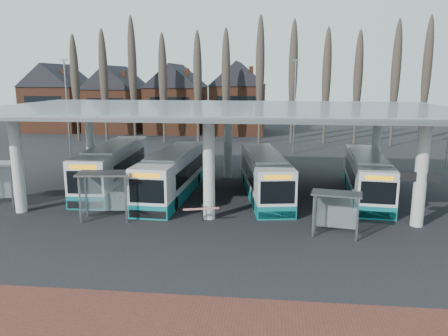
# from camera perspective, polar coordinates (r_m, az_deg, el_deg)

# --- Properties ---
(ground) EXTENTS (140.00, 140.00, 0.00)m
(ground) POSITION_cam_1_polar(r_m,az_deg,el_deg) (24.19, -2.79, -8.44)
(ground) COLOR black
(ground) RESTS_ON ground
(station_canopy) EXTENTS (32.00, 16.00, 6.34)m
(station_canopy) POSITION_cam_1_polar(r_m,az_deg,el_deg) (30.73, -0.52, 6.82)
(station_canopy) COLOR silver
(station_canopy) RESTS_ON ground
(poplar_row) EXTENTS (45.10, 1.10, 14.50)m
(poplar_row) POSITION_cam_1_polar(r_m,az_deg,el_deg) (55.51, 2.63, 12.26)
(poplar_row) COLOR #473D33
(poplar_row) RESTS_ON ground
(townhouse_row) EXTENTS (36.80, 10.30, 12.25)m
(townhouse_row) POSITION_cam_1_polar(r_m,az_deg,el_deg) (69.21, -10.08, 9.66)
(townhouse_row) COLOR brown
(townhouse_row) RESTS_ON ground
(lamp_post_a) EXTENTS (0.80, 0.16, 10.17)m
(lamp_post_a) POSITION_cam_1_polar(r_m,az_deg,el_deg) (49.49, -19.80, 7.64)
(lamp_post_a) COLOR slate
(lamp_post_a) RESTS_ON ground
(lamp_post_b) EXTENTS (0.80, 0.16, 10.17)m
(lamp_post_b) POSITION_cam_1_polar(r_m,az_deg,el_deg) (48.54, 9.20, 8.11)
(lamp_post_b) COLOR slate
(lamp_post_b) RESTS_ON ground
(bus_0) EXTENTS (3.17, 12.00, 3.30)m
(bus_0) POSITION_cam_1_polar(r_m,az_deg,el_deg) (34.53, -14.26, 0.08)
(bus_0) COLOR silver
(bus_0) RESTS_ON ground
(bus_1) EXTENTS (2.93, 11.54, 3.18)m
(bus_1) POSITION_cam_1_polar(r_m,az_deg,el_deg) (31.54, -6.69, -0.83)
(bus_1) COLOR silver
(bus_1) RESTS_ON ground
(bus_2) EXTENTS (4.11, 11.31, 3.08)m
(bus_2) POSITION_cam_1_polar(r_m,az_deg,el_deg) (31.29, 5.28, -0.99)
(bus_2) COLOR silver
(bus_2) RESTS_ON ground
(bus_3) EXTENTS (3.20, 11.00, 3.01)m
(bus_3) POSITION_cam_1_polar(r_m,az_deg,el_deg) (32.61, 18.13, -1.07)
(bus_3) COLOR silver
(bus_3) RESTS_ON ground
(shelter_1) EXTENTS (3.26, 1.92, 2.87)m
(shelter_1) POSITION_cam_1_polar(r_m,az_deg,el_deg) (26.84, -15.22, -2.13)
(shelter_1) COLOR gray
(shelter_1) RESTS_ON ground
(shelter_2) EXTENTS (2.77, 1.73, 2.40)m
(shelter_2) POSITION_cam_1_polar(r_m,az_deg,el_deg) (24.03, 14.45, -4.58)
(shelter_2) COLOR gray
(shelter_2) RESTS_ON ground
(info_sign_0) EXTENTS (2.13, 0.34, 3.17)m
(info_sign_0) POSITION_cam_1_polar(r_m,az_deg,el_deg) (26.68, 24.22, -1.59)
(info_sign_0) COLOR black
(info_sign_0) RESTS_ON ground
(barrier) EXTENTS (2.03, 0.83, 1.04)m
(barrier) POSITION_cam_1_polar(r_m,az_deg,el_deg) (25.47, -2.98, -5.47)
(barrier) COLOR black
(barrier) RESTS_ON ground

